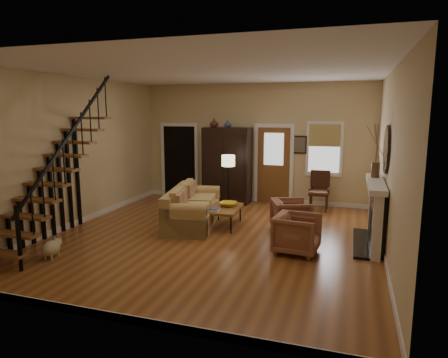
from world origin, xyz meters
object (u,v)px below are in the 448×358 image
(side_chair, at_px, (319,191))
(armchair_right, at_px, (291,216))
(armoire, at_px, (227,165))
(armchair_left, at_px, (297,234))
(floor_lamp, at_px, (228,184))
(sofa, at_px, (193,207))
(coffee_table, at_px, (224,217))

(side_chair, bearing_deg, armchair_right, -101.25)
(armoire, distance_m, armchair_left, 4.34)
(armchair_right, bearing_deg, side_chair, -32.95)
(floor_lamp, xyz_separation_m, side_chair, (2.18, 0.89, -0.22))
(sofa, relative_size, armchair_right, 2.87)
(armoire, relative_size, coffee_table, 1.86)
(armchair_left, bearing_deg, coffee_table, 61.79)
(armchair_right, distance_m, floor_lamp, 2.16)
(armoire, bearing_deg, sofa, -91.01)
(sofa, height_order, floor_lamp, floor_lamp)
(armchair_right, bearing_deg, sofa, 72.64)
(side_chair, bearing_deg, sofa, -139.32)
(sofa, height_order, armchair_left, sofa)
(coffee_table, bearing_deg, side_chair, 48.71)
(armchair_left, bearing_deg, armchair_right, 19.13)
(armoire, xyz_separation_m, floor_lamp, (0.37, -1.09, -0.32))
(sofa, bearing_deg, armchair_right, -7.04)
(armchair_left, height_order, armchair_right, armchair_left)
(sofa, relative_size, floor_lamp, 1.51)
(floor_lamp, bearing_deg, sofa, -107.17)
(sofa, distance_m, floor_lamp, 1.44)
(sofa, relative_size, side_chair, 2.16)
(side_chair, bearing_deg, armoire, 175.52)
(coffee_table, bearing_deg, sofa, -172.80)
(armchair_left, bearing_deg, sofa, 71.80)
(floor_lamp, bearing_deg, armoire, 108.89)
(armoire, relative_size, armchair_right, 2.73)
(armoire, relative_size, floor_lamp, 1.44)
(coffee_table, xyz_separation_m, floor_lamp, (-0.30, 1.25, 0.51))
(armoire, xyz_separation_m, sofa, (-0.04, -2.43, -0.64))
(sofa, bearing_deg, armoire, 77.61)
(armchair_right, bearing_deg, armchair_left, 171.95)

